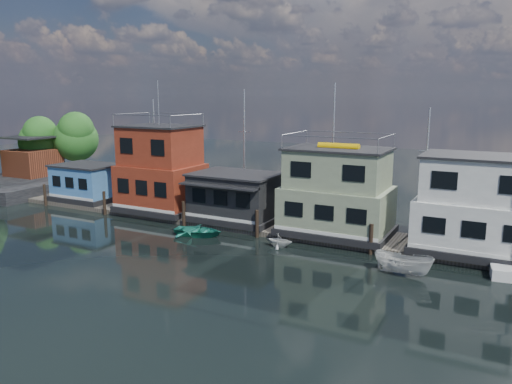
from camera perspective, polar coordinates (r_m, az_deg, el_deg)
The scene contains 13 objects.
ground at distance 33.59m, azimuth -11.93°, elevation -8.35°, with size 160.00×160.00×0.00m, color black.
dock at distance 42.99m, azimuth -1.70°, elevation -3.49°, with size 48.00×5.00×0.40m, color #595147.
houseboat_blue at distance 53.58m, azimuth -18.72°, elevation 1.05°, with size 6.40×4.90×3.66m.
houseboat_red at distance 46.89m, azimuth -10.82°, elevation 2.42°, with size 7.40×5.90×11.86m.
houseboat_dark at distance 42.71m, azimuth -2.31°, elevation -0.54°, with size 7.40×6.10×4.06m.
houseboat_green at distance 38.85m, azimuth 9.25°, elevation -0.15°, with size 8.40×5.90×7.03m.
houseboat_white at distance 37.01m, azimuth 24.08°, elevation -1.58°, with size 8.40×5.90×6.66m.
pilings at distance 40.60m, azimuth -4.07°, elevation -3.08°, with size 42.28×0.28×2.20m.
background_masts at distance 45.36m, azimuth 7.28°, elevation 4.09°, with size 36.40×0.16×12.00m.
shore at distance 65.40m, azimuth -24.05°, elevation 3.65°, with size 12.40×15.72×8.24m.
dinghy_teal at distance 39.87m, azimuth -6.63°, elevation -4.43°, with size 2.79×3.91×0.81m, color #258973.
motorboat at distance 32.53m, azimuth 16.49°, elevation -7.88°, with size 1.41×3.75×1.45m, color silver.
dinghy_white at distance 36.81m, azimuth 2.68°, elevation -5.52°, with size 1.70×1.97×1.04m, color silver.
Camera 1 is at (20.51, -24.17, 11.11)m, focal length 35.00 mm.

